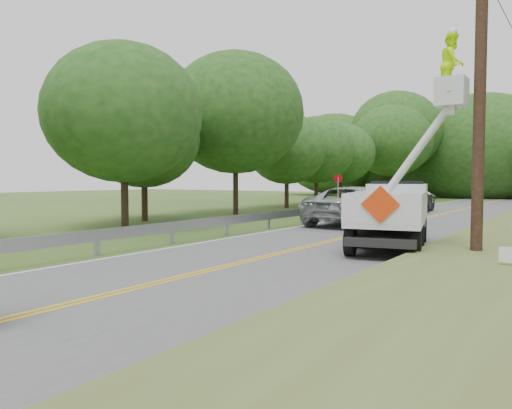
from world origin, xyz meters
The scene contains 9 objects.
ground centered at (0.00, 0.00, 0.00)m, with size 140.00×140.00×0.00m, color #2D5322.
road centered at (0.00, 14.00, 0.01)m, with size 7.20×96.00×0.03m.
guardrail centered at (-4.02, 14.91, 0.55)m, with size 0.18×48.00×0.77m.
treeline_left centered at (-10.40, 31.73, 5.92)m, with size 10.43×57.24×11.96m.
bucket_truck centered at (2.27, 10.95, 1.42)m, with size 4.08×6.33×6.06m.
suv_silver centered at (-1.61, 17.01, 0.93)m, with size 3.01×6.53×1.81m, color #B3B6BC.
suv_darkgrey centered at (-2.11, 27.90, 0.79)m, with size 2.17×5.33×1.55m, color #3F4047.
stop_sign_permanent centered at (-4.84, 21.79, 1.63)m, with size 0.42×0.36×2.46m.
yard_sign centered at (6.05, 6.99, 0.50)m, with size 0.48×0.04×0.70m.
Camera 1 is at (7.40, -4.93, 2.19)m, focal length 34.45 mm.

